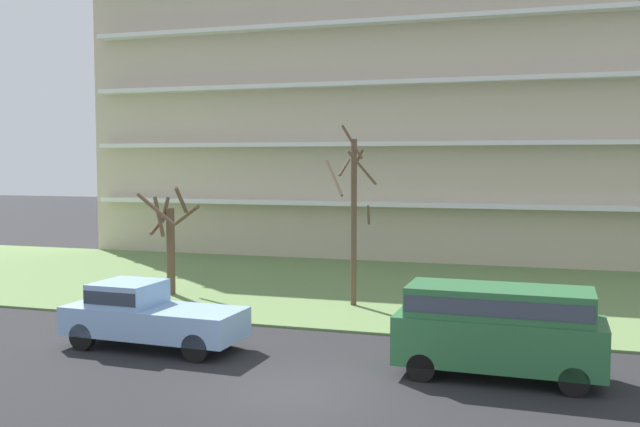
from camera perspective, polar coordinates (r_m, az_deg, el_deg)
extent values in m
plane|color=#232326|center=(17.63, -2.03, -14.13)|extent=(160.00, 160.00, 0.00)
cube|color=#66844C|center=(30.80, 6.55, -6.11)|extent=(80.00, 16.00, 0.08)
cube|color=beige|center=(44.92, 10.09, 9.51)|extent=(41.14, 13.17, 19.48)
cube|color=white|center=(37.83, 8.67, 0.68)|extent=(39.50, 0.90, 0.24)
cube|color=white|center=(37.77, 8.73, 5.61)|extent=(39.50, 0.90, 0.24)
cube|color=white|center=(37.99, 8.78, 10.51)|extent=(39.50, 0.90, 0.24)
cube|color=white|center=(38.48, 8.84, 15.32)|extent=(39.50, 0.90, 0.24)
cylinder|color=brown|center=(29.77, -11.96, -3.06)|extent=(0.34, 0.34, 3.64)
cylinder|color=brown|center=(30.10, -10.75, -0.17)|extent=(1.61, 0.85, 0.98)
cylinder|color=brown|center=(29.47, -12.87, -0.24)|extent=(0.91, 0.83, 1.60)
cylinder|color=brown|center=(29.37, -11.15, 1.09)|extent=(0.23, 1.10, 1.16)
cylinder|color=brown|center=(29.73, -12.39, 0.30)|extent=(0.19, 0.62, 1.05)
cylinder|color=brown|center=(28.90, -13.11, 0.31)|extent=(1.87, 0.45, 1.31)
cylinder|color=brown|center=(29.96, -12.87, -0.83)|extent=(0.27, 1.21, 0.85)
cylinder|color=brown|center=(26.75, 2.74, -0.83)|extent=(0.22, 0.22, 6.39)
cylinder|color=brown|center=(26.29, 2.61, 5.78)|extent=(0.84, 0.15, 1.29)
cylinder|color=brown|center=(26.36, 1.15, 2.90)|extent=(1.08, 1.39, 1.35)
cylinder|color=brown|center=(26.83, 1.99, 3.74)|extent=(0.27, 0.86, 0.67)
cylinder|color=brown|center=(26.86, 3.03, 4.28)|extent=(0.58, 0.27, 0.88)
cylinder|color=brown|center=(26.13, 3.40, 3.71)|extent=(0.99, 0.94, 1.31)
cylinder|color=brown|center=(26.70, 3.93, -0.14)|extent=(0.32, 1.16, 0.82)
cube|color=#8CB2E0|center=(21.75, -13.23, -8.44)|extent=(5.48, 2.24, 0.85)
cube|color=#8CB2E0|center=(22.09, -15.24, -6.23)|extent=(1.88, 1.92, 0.70)
cube|color=#2D3847|center=(22.09, -15.24, -6.23)|extent=(1.85, 1.96, 0.38)
cylinder|color=black|center=(22.22, -18.63, -9.40)|extent=(0.81, 0.26, 0.80)
cylinder|color=black|center=(23.60, -15.93, -8.54)|extent=(0.81, 0.26, 0.80)
cylinder|color=black|center=(20.16, -10.00, -10.64)|extent=(0.81, 0.26, 0.80)
cylinder|color=black|center=(21.68, -7.65, -9.56)|extent=(0.81, 0.26, 0.80)
cube|color=#2D6B3D|center=(18.89, 14.19, -9.90)|extent=(5.25, 2.13, 1.25)
cube|color=#2D6B3D|center=(18.67, 14.25, -6.92)|extent=(4.64, 1.95, 0.75)
cube|color=#2D3847|center=(18.67, 14.25, -6.92)|extent=(4.55, 1.99, 0.41)
cylinder|color=black|center=(18.41, 8.16, -12.19)|extent=(0.73, 0.24, 0.72)
cylinder|color=black|center=(20.10, 9.08, -10.79)|extent=(0.73, 0.24, 0.72)
cylinder|color=black|center=(18.16, 19.82, -12.64)|extent=(0.73, 0.24, 0.72)
cylinder|color=black|center=(19.87, 19.70, -11.17)|extent=(0.73, 0.24, 0.72)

